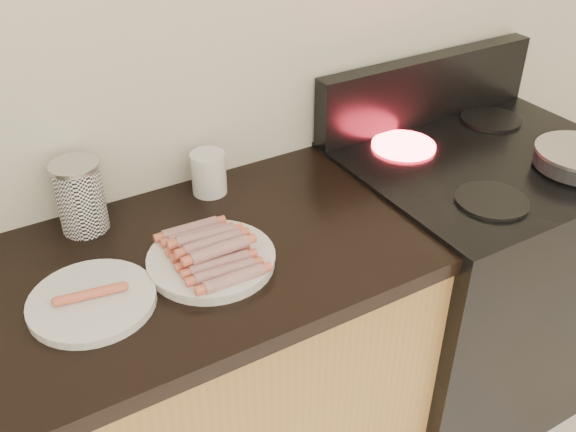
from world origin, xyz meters
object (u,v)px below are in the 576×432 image
canister (80,197)px  mug (209,173)px  side_plate (92,301)px  main_plate (212,261)px  stove (466,284)px

canister → mug: (0.32, 0.00, -0.03)m
side_plate → mug: size_ratio=2.31×
main_plate → side_plate: bearing=179.5°
main_plate → mug: size_ratio=2.49×
side_plate → canister: bearing=76.5°
side_plate → canister: size_ratio=1.48×
stove → side_plate: side_plate is taller
mug → main_plate: bearing=-114.2°
stove → mug: 0.92m
canister → mug: size_ratio=1.56×
canister → mug: bearing=0.0°
canister → mug: 0.32m
stove → side_plate: (-1.12, -0.03, 0.45)m
main_plate → side_plate: (-0.26, 0.00, 0.00)m
side_plate → mug: bearing=35.6°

